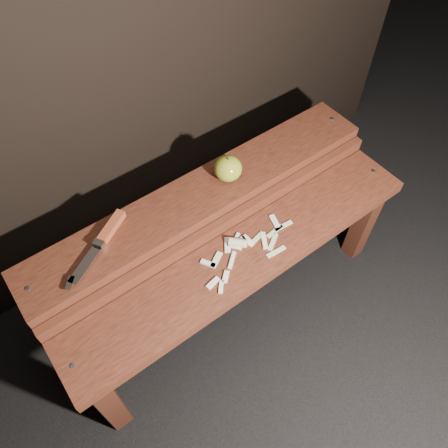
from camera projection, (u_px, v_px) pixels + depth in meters
ground at (233, 304)px, 1.66m from camera, size 60.00×60.00×0.00m
bench_front_tier at (247, 268)px, 1.35m from camera, size 1.20×0.20×0.42m
bench_rear_tier at (204, 210)px, 1.41m from camera, size 1.20×0.21×0.50m
apple at (228, 169)px, 1.34m from camera, size 0.09×0.09×0.09m
knife at (105, 236)px, 1.23m from camera, size 0.25×0.16×0.02m
apple_scraps at (243, 246)px, 1.31m from camera, size 0.35×0.15×0.03m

